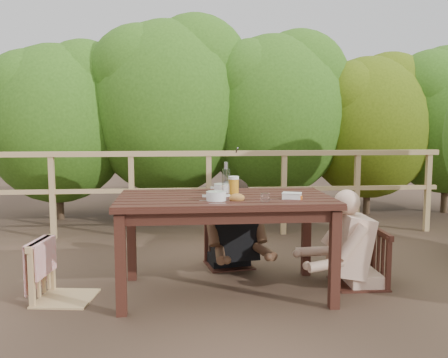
{
  "coord_description": "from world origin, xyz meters",
  "views": [
    {
      "loc": [
        -0.35,
        -3.76,
        1.34
      ],
      "look_at": [
        0.0,
        0.05,
        0.9
      ],
      "focal_mm": 39.62,
      "sensor_mm": 36.0,
      "label": 1
    }
  ],
  "objects": [
    {
      "name": "ground",
      "position": [
        0.0,
        0.0,
        0.0
      ],
      "size": [
        60.0,
        60.0,
        0.0
      ],
      "primitive_type": "plane",
      "color": "#4B3628",
      "rests_on": "ground"
    },
    {
      "name": "chair_right",
      "position": [
        1.12,
        0.1,
        0.43
      ],
      "size": [
        0.43,
        0.43,
        0.86
      ],
      "primitive_type": "cube",
      "rotation": [
        0.0,
        0.0,
        -1.59
      ],
      "color": "black",
      "rests_on": "ground"
    },
    {
      "name": "woman",
      "position": [
        0.11,
        0.75,
        0.64
      ],
      "size": [
        0.62,
        0.72,
        1.28
      ],
      "primitive_type": null,
      "rotation": [
        0.0,
        0.0,
        3.32
      ],
      "color": "black",
      "rests_on": "ground"
    },
    {
      "name": "bread_roll",
      "position": [
        0.07,
        -0.23,
        0.79
      ],
      "size": [
        0.11,
        0.09,
        0.07
      ],
      "primitive_type": "ellipsoid",
      "color": "#A16F31",
      "rests_on": "table"
    },
    {
      "name": "butter_tub",
      "position": [
        0.49,
        -0.18,
        0.79
      ],
      "size": [
        0.17,
        0.14,
        0.06
      ],
      "primitive_type": "cube",
      "rotation": [
        0.0,
        0.0,
        -0.33
      ],
      "color": "white",
      "rests_on": "table"
    },
    {
      "name": "hedge_row",
      "position": [
        0.4,
        3.2,
        1.9
      ],
      "size": [
        6.6,
        1.6,
        3.8
      ],
      "primitive_type": null,
      "color": "#2C5214",
      "rests_on": "ground"
    },
    {
      "name": "soup_far",
      "position": [
        0.01,
        0.25,
        0.8
      ],
      "size": [
        0.24,
        0.24,
        0.08
      ],
      "primitive_type": "cylinder",
      "color": "white",
      "rests_on": "table"
    },
    {
      "name": "chair_far",
      "position": [
        0.11,
        0.73,
        0.41
      ],
      "size": [
        0.47,
        0.47,
        0.82
      ],
      "primitive_type": "cube",
      "rotation": [
        0.0,
        0.0,
        0.18
      ],
      "color": "black",
      "rests_on": "ground"
    },
    {
      "name": "tumbler",
      "position": [
        0.26,
        -0.3,
        0.8
      ],
      "size": [
        0.07,
        0.07,
        0.08
      ],
      "primitive_type": "cylinder",
      "color": "white",
      "rests_on": "table"
    },
    {
      "name": "table",
      "position": [
        0.0,
        0.0,
        0.38
      ],
      "size": [
        1.64,
        0.92,
        0.76
      ],
      "primitive_type": "cube",
      "color": "black",
      "rests_on": "ground"
    },
    {
      "name": "diner_right",
      "position": [
        1.15,
        0.1,
        0.65
      ],
      "size": [
        0.66,
        0.54,
        1.31
      ],
      "primitive_type": null,
      "rotation": [
        0.0,
        0.0,
        1.55
      ],
      "color": "#D6AC92",
      "rests_on": "ground"
    },
    {
      "name": "soup_near",
      "position": [
        -0.08,
        -0.21,
        0.8
      ],
      "size": [
        0.25,
        0.25,
        0.08
      ],
      "primitive_type": "cylinder",
      "color": "white",
      "rests_on": "table"
    },
    {
      "name": "beer_glass",
      "position": [
        0.08,
        0.05,
        0.84
      ],
      "size": [
        0.08,
        0.08,
        0.16
      ],
      "primitive_type": "cylinder",
      "color": "gold",
      "rests_on": "table"
    },
    {
      "name": "bottle",
      "position": [
        0.02,
        0.04,
        0.9
      ],
      "size": [
        0.07,
        0.07,
        0.28
      ],
      "primitive_type": "cylinder",
      "color": "silver",
      "rests_on": "table"
    },
    {
      "name": "chair_left",
      "position": [
        -1.22,
        -0.04,
        0.43
      ],
      "size": [
        0.48,
        0.48,
        0.86
      ],
      "primitive_type": "cube",
      "rotation": [
        0.0,
        0.0,
        1.43
      ],
      "color": "tan",
      "rests_on": "ground"
    },
    {
      "name": "railing",
      "position": [
        0.0,
        2.0,
        0.51
      ],
      "size": [
        5.6,
        0.1,
        1.01
      ],
      "primitive_type": "cube",
      "color": "tan",
      "rests_on": "ground"
    }
  ]
}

